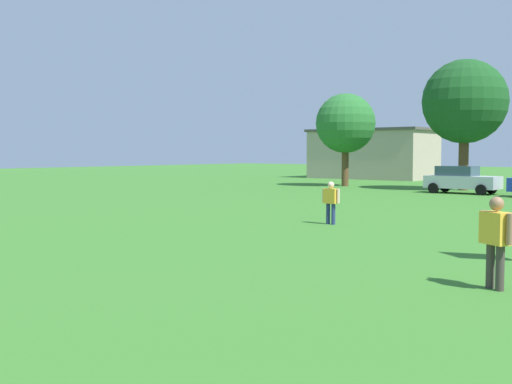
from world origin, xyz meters
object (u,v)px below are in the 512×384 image
at_px(bystander_near_trees, 331,199).
at_px(tree_far_left, 346,124).
at_px(tree_left, 465,102).
at_px(adult_bystander, 496,234).
at_px(parked_car_silver_0, 461,179).

relative_size(bystander_near_trees, tree_far_left, 0.22).
xyz_separation_m(bystander_near_trees, tree_left, (-3.84, 22.34, 4.92)).
height_order(adult_bystander, tree_left, tree_left).
bearing_deg(parked_car_silver_0, tree_far_left, 164.54).
relative_size(adult_bystander, parked_car_silver_0, 0.40).
xyz_separation_m(adult_bystander, tree_left, (-11.83, 29.33, 4.80)).
relative_size(bystander_near_trees, parked_car_silver_0, 0.35).
bearing_deg(parked_car_silver_0, tree_left, 109.09).
height_order(bystander_near_trees, tree_left, tree_left).
relative_size(adult_bystander, tree_left, 0.20).
bearing_deg(tree_far_left, adult_bystander, -54.45).
xyz_separation_m(parked_car_silver_0, tree_far_left, (-9.84, 2.72, 3.77)).
relative_size(adult_bystander, tree_far_left, 0.25).
bearing_deg(tree_left, tree_far_left, -175.97).
distance_m(adult_bystander, bystander_near_trees, 10.63).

